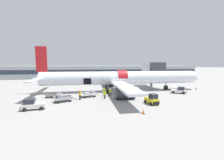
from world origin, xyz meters
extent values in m
plane|color=gray|center=(0.00, 0.00, 0.00)|extent=(500.00, 500.00, 0.00)
cube|color=#9EA3AD|center=(0.00, 41.94, 2.86)|extent=(91.48, 13.24, 5.73)
cube|color=#232D3D|center=(0.00, 35.26, 3.15)|extent=(89.65, 0.16, 1.83)
cylinder|color=#4C4C51|center=(9.99, 8.10, 1.88)|extent=(0.60, 0.60, 3.77)
cube|color=silver|center=(9.99, 8.10, 5.27)|extent=(3.00, 8.67, 3.00)
cube|color=#333842|center=(9.99, 4.37, 5.27)|extent=(3.90, 1.60, 3.60)
cylinder|color=silver|center=(-0.38, 2.20, 3.30)|extent=(37.70, 3.13, 3.13)
sphere|color=silver|center=(18.47, 2.20, 3.30)|extent=(2.98, 2.98, 2.98)
cone|color=silver|center=(-19.23, 2.20, 3.30)|extent=(3.60, 2.88, 2.88)
cylinder|color=red|center=(-0.38, 2.17, 3.59)|extent=(2.26, 3.14, 3.14)
cube|color=red|center=(-18.64, 2.20, 7.69)|extent=(2.35, 0.28, 5.64)
cube|color=silver|center=(-18.51, -2.32, 3.62)|extent=(1.20, 9.05, 0.20)
cube|color=silver|center=(-18.51, 6.73, 3.62)|extent=(1.20, 9.05, 0.20)
cube|color=silver|center=(-1.89, -6.35, 2.44)|extent=(2.85, 16.16, 0.40)
cube|color=silver|center=(-1.89, 10.75, 2.44)|extent=(2.85, 16.16, 0.40)
cylinder|color=#333842|center=(-1.69, -6.15, 1.21)|extent=(3.70, 2.37, 2.37)
cylinder|color=#333842|center=(-1.69, 10.55, 1.21)|extent=(3.70, 2.37, 2.37)
cube|color=black|center=(-8.68, 0.65, 2.76)|extent=(1.70, 0.12, 1.40)
cylinder|color=#56565B|center=(11.31, 2.20, 1.56)|extent=(0.22, 0.22, 1.92)
sphere|color=black|center=(11.31, 2.20, 0.60)|extent=(1.20, 1.20, 1.20)
cylinder|color=#56565B|center=(-4.15, -0.07, 1.56)|extent=(0.22, 0.22, 1.92)
sphere|color=black|center=(-4.15, -0.07, 0.60)|extent=(1.20, 1.20, 1.20)
cylinder|color=#56565B|center=(-4.15, 4.47, 1.56)|extent=(0.22, 0.22, 1.92)
sphere|color=black|center=(-4.15, 4.47, 0.60)|extent=(1.20, 1.20, 1.20)
cube|color=silver|center=(-16.49, -10.17, 0.57)|extent=(3.41, 2.16, 0.66)
cube|color=#232833|center=(-17.04, -10.25, 1.26)|extent=(1.64, 1.64, 0.73)
cube|color=black|center=(-18.11, -10.42, 0.44)|extent=(0.36, 1.51, 0.33)
sphere|color=black|center=(-17.68, -9.55, 0.28)|extent=(0.56, 0.56, 0.56)
sphere|color=black|center=(-17.43, -11.12, 0.28)|extent=(0.56, 0.56, 0.56)
sphere|color=black|center=(-15.54, -9.21, 0.28)|extent=(0.56, 0.56, 0.56)
sphere|color=black|center=(-15.29, -10.78, 0.28)|extent=(0.56, 0.56, 0.56)
cube|color=yellow|center=(1.88, -10.16, 0.61)|extent=(1.69, 2.74, 0.74)
cube|color=#232833|center=(1.96, -10.60, 1.38)|extent=(1.27, 1.31, 0.80)
cube|color=black|center=(2.10, -11.48, 0.46)|extent=(1.17, 0.30, 0.37)
sphere|color=black|center=(1.42, -11.12, 0.28)|extent=(0.56, 0.56, 0.56)
sphere|color=black|center=(2.63, -10.92, 0.28)|extent=(0.56, 0.56, 0.56)
sphere|color=black|center=(1.14, -9.40, 0.28)|extent=(0.56, 0.56, 0.56)
sphere|color=black|center=(2.35, -9.20, 0.28)|extent=(0.56, 0.56, 0.56)
cube|color=silver|center=(11.70, -2.63, 0.53)|extent=(3.27, 2.68, 0.58)
cube|color=#232833|center=(12.16, -2.91, 1.16)|extent=(1.74, 1.63, 0.67)
cube|color=black|center=(13.05, -3.45, 0.41)|extent=(0.70, 1.03, 0.29)
sphere|color=black|center=(12.28, -3.68, 0.28)|extent=(0.56, 0.56, 0.56)
sphere|color=black|center=(12.90, -2.66, 0.28)|extent=(0.56, 0.56, 0.56)
sphere|color=black|center=(10.50, -2.59, 0.28)|extent=(0.56, 0.56, 0.56)
sphere|color=black|center=(11.13, -1.57, 0.28)|extent=(0.56, 0.56, 0.56)
cube|color=silver|center=(-8.55, -3.00, 0.46)|extent=(3.36, 2.68, 0.05)
cube|color=silver|center=(-7.19, -2.51, 0.69)|extent=(0.66, 1.71, 0.42)
cube|color=silver|center=(-8.25, -3.81, 0.69)|extent=(2.72, 1.02, 0.42)
cube|color=silver|center=(-8.84, -2.18, 0.69)|extent=(2.72, 1.02, 0.42)
cube|color=#333338|center=(-6.74, -2.35, 0.27)|extent=(0.87, 0.38, 0.06)
sphere|color=black|center=(-7.28, -3.50, 0.20)|extent=(0.40, 0.40, 0.40)
sphere|color=black|center=(-7.88, -1.81, 0.20)|extent=(0.40, 0.40, 0.40)
sphere|color=black|center=(-9.21, -4.19, 0.20)|extent=(0.40, 0.40, 0.40)
sphere|color=black|center=(-9.81, -2.50, 0.20)|extent=(0.40, 0.40, 0.40)
cube|color=#2D2D33|center=(-9.41, -3.27, 0.71)|extent=(0.46, 0.34, 0.44)
cube|color=black|center=(-8.05, -2.46, 0.67)|extent=(0.51, 0.36, 0.38)
cube|color=#999BA0|center=(-12.99, -6.26, 0.48)|extent=(3.42, 2.81, 0.05)
cube|color=#999BA0|center=(-11.68, -5.64, 0.74)|extent=(0.78, 1.57, 0.47)
cube|color=#999BA0|center=(-12.64, -7.01, 0.74)|extent=(2.66, 1.30, 0.47)
cube|color=#999BA0|center=(-13.35, -5.52, 0.74)|extent=(2.66, 1.30, 0.47)
cube|color=#333338|center=(-11.24, -5.43, 0.28)|extent=(0.85, 0.46, 0.06)
sphere|color=black|center=(-11.69, -6.59, 0.20)|extent=(0.40, 0.40, 0.40)
sphere|color=black|center=(-12.42, -5.04, 0.20)|extent=(0.40, 0.40, 0.40)
sphere|color=black|center=(-13.57, -7.48, 0.20)|extent=(0.40, 0.40, 0.40)
sphere|color=black|center=(-14.30, -5.94, 0.20)|extent=(0.40, 0.40, 0.40)
cube|color=black|center=(-13.95, -6.42, 0.75)|extent=(0.45, 0.34, 0.50)
cube|color=#1E2347|center=(-13.47, -6.41, 0.68)|extent=(0.38, 0.26, 0.36)
cube|color=#2D2D33|center=(-12.58, -6.13, 0.71)|extent=(0.50, 0.44, 0.41)
cube|color=#999BA0|center=(-15.49, -2.42, 0.49)|extent=(2.92, 2.37, 0.05)
cube|color=#999BA0|center=(-14.30, -2.76, 0.72)|extent=(0.54, 1.69, 0.41)
cube|color=#999BA0|center=(-15.72, -3.23, 0.72)|extent=(2.41, 0.74, 0.41)
cube|color=#999BA0|center=(-15.26, -1.61, 0.72)|extent=(2.41, 0.74, 0.41)
cube|color=#333338|center=(-13.84, -2.89, 0.28)|extent=(0.89, 0.32, 0.06)
sphere|color=black|center=(-14.88, -3.50, 0.20)|extent=(0.40, 0.40, 0.40)
sphere|color=black|center=(-14.40, -1.83, 0.20)|extent=(0.40, 0.40, 0.40)
sphere|color=black|center=(-16.59, -3.02, 0.20)|extent=(0.40, 0.40, 0.40)
sphere|color=black|center=(-16.11, -1.34, 0.20)|extent=(0.40, 0.40, 0.40)
cube|color=black|center=(-15.95, -2.31, 0.74)|extent=(0.51, 0.41, 0.45)
cube|color=olive|center=(-16.33, -2.36, 0.81)|extent=(0.54, 0.35, 0.60)
cube|color=black|center=(-15.07, -2.83, 0.73)|extent=(0.40, 0.37, 0.43)
cube|color=#4C1E1E|center=(-15.53, -2.78, 0.71)|extent=(0.45, 0.28, 0.38)
cylinder|color=black|center=(-5.23, -2.64, 0.43)|extent=(0.42, 0.42, 0.85)
cylinder|color=#B7E019|center=(-5.23, -2.64, 1.19)|extent=(0.54, 0.54, 0.67)
sphere|color=tan|center=(-5.23, -2.64, 1.64)|extent=(0.24, 0.24, 0.24)
cylinder|color=#B7E019|center=(-5.44, -2.52, 1.11)|extent=(0.17, 0.17, 0.62)
cylinder|color=#B7E019|center=(-5.02, -2.75, 1.11)|extent=(0.17, 0.17, 0.62)
cylinder|color=#2D2D33|center=(-4.11, -3.11, 0.40)|extent=(0.41, 0.41, 0.79)
cylinder|color=#CCE523|center=(-4.11, -3.11, 1.10)|extent=(0.52, 0.52, 0.62)
sphere|color=beige|center=(-4.11, -3.11, 1.52)|extent=(0.22, 0.22, 0.22)
cylinder|color=#CCE523|center=(-4.28, -3.25, 1.03)|extent=(0.17, 0.17, 0.57)
cylinder|color=#CCE523|center=(-3.94, -2.97, 1.03)|extent=(0.17, 0.17, 0.57)
cylinder|color=#1E2338|center=(-5.42, -5.15, 0.39)|extent=(0.31, 0.31, 0.79)
cylinder|color=#CCE523|center=(-5.42, -5.15, 1.10)|extent=(0.39, 0.39, 0.62)
sphere|color=brown|center=(-5.42, -5.15, 1.51)|extent=(0.22, 0.22, 0.22)
cylinder|color=#CCE523|center=(-5.64, -5.17, 1.03)|extent=(0.12, 0.12, 0.57)
cylinder|color=#CCE523|center=(-5.21, -5.14, 1.03)|extent=(0.12, 0.12, 0.57)
cylinder|color=#1E2338|center=(-10.08, -5.28, 0.44)|extent=(0.42, 0.42, 0.88)
cylinder|color=orange|center=(-10.08, -5.28, 1.23)|extent=(0.53, 0.53, 0.70)
sphere|color=brown|center=(-10.08, -5.28, 1.70)|extent=(0.24, 0.24, 0.24)
cylinder|color=orange|center=(-9.99, -5.51, 1.16)|extent=(0.17, 0.17, 0.64)
cylinder|color=orange|center=(-10.17, -5.05, 1.16)|extent=(0.17, 0.17, 0.64)
cube|color=black|center=(19.48, 1.52, 0.01)|extent=(0.53, 0.53, 0.03)
cone|color=orange|center=(19.48, 1.52, 0.29)|extent=(0.39, 0.39, 0.58)
cylinder|color=white|center=(19.48, 1.52, 0.32)|extent=(0.23, 0.23, 0.07)
cube|color=black|center=(-1.30, -14.70, 0.01)|extent=(0.45, 0.45, 0.03)
cone|color=orange|center=(-1.30, -14.70, 0.37)|extent=(0.33, 0.33, 0.75)
cylinder|color=white|center=(-1.30, -14.70, 0.41)|extent=(0.19, 0.19, 0.09)
cube|color=black|center=(-0.50, -5.87, 0.01)|extent=(0.50, 0.50, 0.03)
cone|color=orange|center=(-0.50, -5.87, 0.38)|extent=(0.37, 0.37, 0.76)
cylinder|color=white|center=(-0.50, -5.87, 0.42)|extent=(0.22, 0.22, 0.09)
cube|color=black|center=(-19.50, 0.91, 0.01)|extent=(0.48, 0.48, 0.03)
cone|color=orange|center=(-19.50, 0.91, 0.38)|extent=(0.36, 0.36, 0.75)
cylinder|color=white|center=(-19.50, 0.91, 0.41)|extent=(0.21, 0.21, 0.09)
camera|label=1|loc=(-8.60, -33.26, 6.64)|focal=24.00mm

